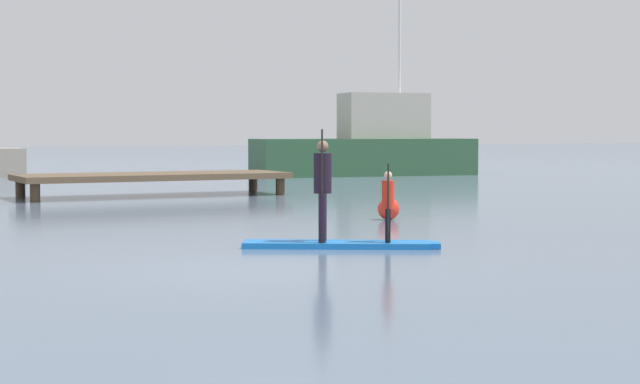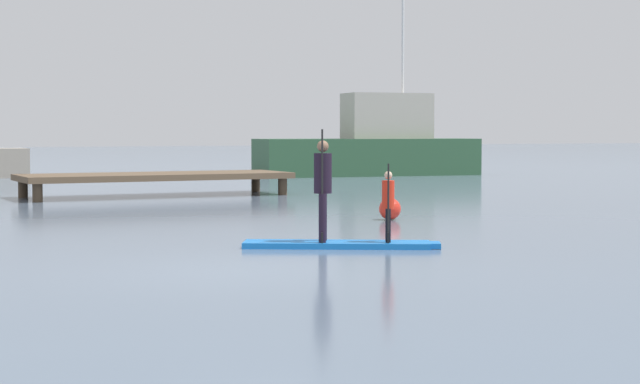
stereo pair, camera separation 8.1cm
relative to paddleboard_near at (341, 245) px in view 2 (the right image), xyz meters
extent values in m
plane|color=slate|center=(-2.43, -2.09, -0.05)|extent=(240.00, 240.00, 0.00)
cube|color=blue|center=(-0.07, 0.04, 0.00)|extent=(3.09, 2.13, 0.10)
cube|color=blue|center=(1.36, -0.75, 0.00)|extent=(0.44, 0.54, 0.09)
cylinder|color=black|center=(-0.19, 0.31, 0.46)|extent=(0.12, 0.12, 0.82)
cylinder|color=black|center=(-0.36, -0.01, 0.46)|extent=(0.12, 0.12, 0.82)
cylinder|color=black|center=(-0.27, 0.15, 1.21)|extent=(0.41, 0.41, 0.68)
sphere|color=#8C664C|center=(-0.27, 0.15, 1.67)|extent=(0.20, 0.20, 0.20)
cylinder|color=black|center=(-0.38, -0.04, 1.00)|extent=(0.03, 0.03, 1.90)
cube|color=black|center=(-0.38, -0.04, 0.14)|extent=(0.09, 0.14, 0.18)
cylinder|color=black|center=(0.75, -0.28, 0.33)|extent=(0.09, 0.09, 0.57)
cylinder|color=black|center=(0.63, -0.49, 0.33)|extent=(0.09, 0.09, 0.57)
cylinder|color=red|center=(0.69, -0.38, 0.85)|extent=(0.29, 0.29, 0.47)
sphere|color=beige|center=(0.69, -0.38, 1.18)|extent=(0.14, 0.14, 0.14)
cylinder|color=black|center=(0.61, -0.54, 0.72)|extent=(0.03, 0.03, 1.33)
cube|color=black|center=(0.61, -0.54, 0.14)|extent=(0.09, 0.14, 0.18)
cube|color=#2D5638|center=(14.39, 25.19, 0.77)|extent=(10.20, 4.04, 1.64)
cube|color=#B2AD9E|center=(15.32, 25.07, 2.60)|extent=(4.01, 2.32, 2.02)
cylinder|color=silver|center=(16.07, 24.98, 6.16)|extent=(0.12, 0.12, 5.09)
cube|color=brown|center=(1.38, 14.87, 0.56)|extent=(8.07, 2.75, 0.18)
cylinder|color=#473828|center=(-2.35, 13.79, 0.30)|extent=(0.28, 0.28, 0.70)
cylinder|color=#473828|center=(-2.35, 15.94, 0.30)|extent=(0.28, 0.28, 0.70)
cylinder|color=#473828|center=(5.12, 13.79, 0.30)|extent=(0.28, 0.28, 0.70)
cylinder|color=#473828|center=(5.12, 15.94, 0.30)|extent=(0.28, 0.28, 0.70)
sphere|color=red|center=(3.52, 4.42, 0.19)|extent=(0.49, 0.49, 0.49)
camera|label=1|loc=(-8.18, -15.59, 1.92)|focal=58.64mm
camera|label=2|loc=(-8.11, -15.62, 1.92)|focal=58.64mm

